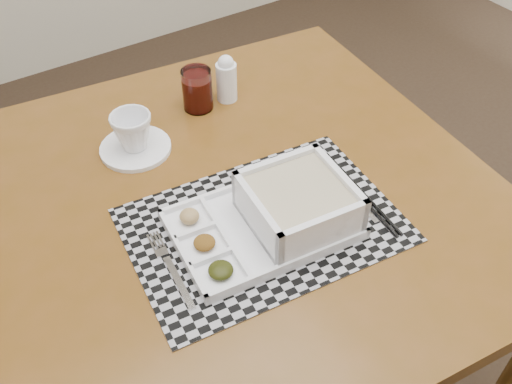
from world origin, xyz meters
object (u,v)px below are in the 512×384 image
dining_table (237,218)px  serving_tray (287,211)px  cup (132,131)px  creamer_bottle (226,79)px  juice_glass (197,91)px

dining_table → serving_tray: bearing=-76.8°
dining_table → cup: size_ratio=12.76×
creamer_bottle → cup: bearing=-168.0°
dining_table → cup: 0.28m
cup → juice_glass: bearing=35.9°
juice_glass → creamer_bottle: creamer_bottle is taller
juice_glass → creamer_bottle: bearing=-4.8°
juice_glass → creamer_bottle: 0.07m
creamer_bottle → dining_table: bearing=-118.1°
dining_table → juice_glass: bearing=75.2°
dining_table → creamer_bottle: 0.34m
dining_table → cup: cup is taller
cup → creamer_bottle: creamer_bottle is taller
dining_table → juice_glass: juice_glass is taller
serving_tray → juice_glass: bearing=83.8°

